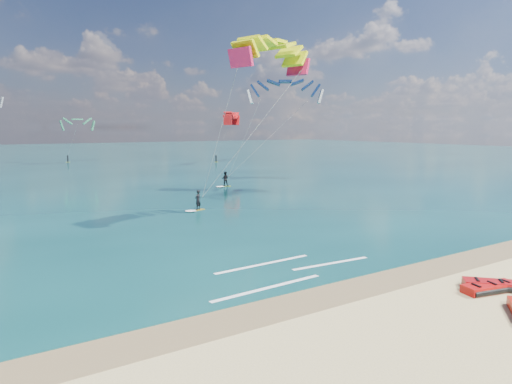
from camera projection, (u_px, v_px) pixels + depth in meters
ground at (105, 192)px, 50.54m from camera, size 320.00×320.00×0.00m
wet_sand_strip at (325, 295)px, 19.57m from camera, size 320.00×2.40×0.01m
sea at (33, 159)px, 104.12m from camera, size 320.00×200.00×0.04m
packed_kite_left at (489, 292)px, 20.01m from camera, size 2.94×1.74×0.43m
packed_kite_mid at (497, 289)px, 20.30m from camera, size 3.02×3.02×0.45m
kitesurfer_main at (236, 118)px, 37.47m from camera, size 11.37×7.28×15.40m
kitesurfer_far at (257, 126)px, 53.57m from camera, size 12.61×8.72×14.14m
shoreline_foam at (286, 271)px, 22.68m from camera, size 10.24×3.61×0.01m
distant_kites at (53, 139)px, 78.68m from camera, size 65.95×27.63×12.76m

